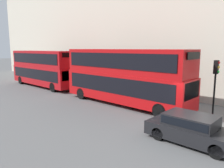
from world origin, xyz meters
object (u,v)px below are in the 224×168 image
at_px(bus_leading, 124,75).
at_px(car_dark_sedan, 191,128).
at_px(pedestrian, 57,77).
at_px(traffic_light, 216,76).
at_px(bus_second_in_queue, 44,67).

height_order(bus_leading, car_dark_sedan, bus_leading).
xyz_separation_m(bus_leading, pedestrian, (2.09, 13.03, -1.60)).
bearing_deg(car_dark_sedan, bus_leading, 64.45).
bearing_deg(traffic_light, bus_leading, 106.65).
xyz_separation_m(bus_leading, bus_second_in_queue, (-0.00, 12.48, -0.12)).
xyz_separation_m(car_dark_sedan, pedestrian, (5.49, 20.14, 0.12)).
relative_size(bus_leading, traffic_light, 3.00).
xyz_separation_m(bus_second_in_queue, pedestrian, (2.09, 0.55, -1.48)).
bearing_deg(bus_second_in_queue, car_dark_sedan, -99.85).
bearing_deg(bus_second_in_queue, bus_leading, -90.00).
bearing_deg(bus_leading, car_dark_sedan, -115.55).
xyz_separation_m(bus_leading, car_dark_sedan, (-3.40, -7.11, -1.71)).
xyz_separation_m(traffic_light, pedestrian, (0.19, 19.38, -1.85)).
bearing_deg(pedestrian, bus_second_in_queue, -165.27).
bearing_deg(traffic_light, pedestrian, 89.44).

